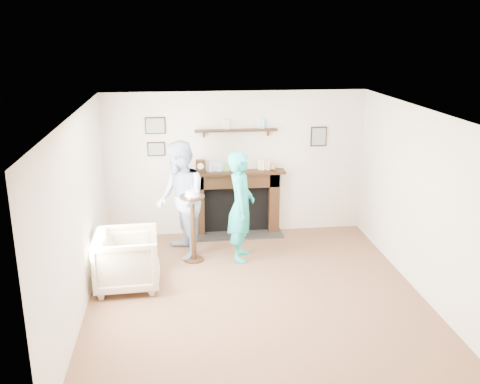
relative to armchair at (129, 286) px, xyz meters
name	(u,v)px	position (x,y,z in m)	size (l,w,h in m)	color
ground	(256,297)	(1.75, -0.55, 0.00)	(5.00, 5.00, 0.00)	brown
room_shell	(250,169)	(1.75, 0.14, 1.62)	(4.54, 5.02, 2.52)	beige
armchair	(129,286)	(0.00, 0.00, 0.00)	(0.87, 0.89, 0.81)	tan
man	(182,255)	(0.77, 0.99, 0.00)	(0.90, 0.70, 1.86)	#AABAD5
woman	(241,258)	(1.69, 0.77, 0.00)	(0.63, 0.41, 1.73)	teal
pedestal_table	(193,215)	(0.95, 0.78, 0.75)	(0.38, 0.38, 1.22)	black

